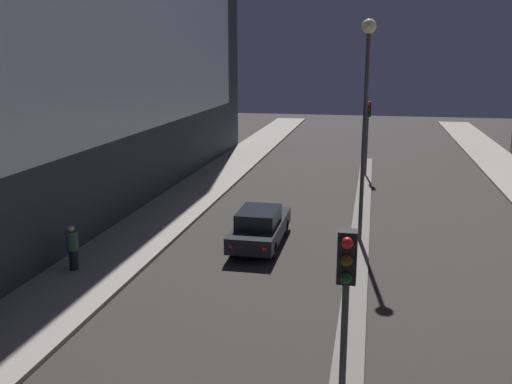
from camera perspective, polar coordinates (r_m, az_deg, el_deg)
name	(u,v)px	position (r m, az deg, el deg)	size (l,w,h in m)	color
median_strip	(360,229)	(24.96, 10.40, -3.70)	(0.78, 34.43, 0.10)	#66605B
traffic_light_near	(345,299)	(9.80, 8.93, -10.56)	(0.32, 0.42, 4.50)	#383838
traffic_light_mid	(368,122)	(35.35, 11.11, 6.92)	(0.32, 0.42, 4.50)	#383838
street_lamp	(366,91)	(22.35, 10.95, 9.89)	(0.55, 0.55, 8.56)	#383838
car_left_lane	(260,226)	(22.54, 0.39, -3.46)	(1.75, 4.80, 1.53)	black
pedestrian_on_left_sidewalk	(73,247)	(20.61, -17.86, -5.26)	(0.41, 0.41, 1.58)	black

